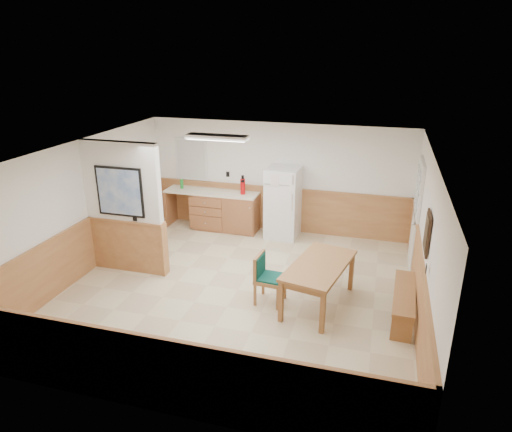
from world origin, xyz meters
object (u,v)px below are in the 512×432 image
(dining_table, at_px, (319,269))
(dining_bench, at_px, (404,298))
(refrigerator, at_px, (283,203))
(dining_chair, at_px, (265,275))
(fire_extinguisher, at_px, (243,186))
(soap_bottle, at_px, (182,184))

(dining_table, distance_m, dining_bench, 1.39)
(refrigerator, distance_m, dining_table, 2.98)
(dining_table, bearing_deg, dining_bench, 12.20)
(refrigerator, distance_m, dining_chair, 2.88)
(refrigerator, relative_size, dining_chair, 1.87)
(dining_bench, bearing_deg, refrigerator, 136.24)
(dining_chair, relative_size, fire_extinguisher, 1.93)
(dining_bench, bearing_deg, dining_table, -176.85)
(dining_chair, distance_m, soap_bottle, 4.08)
(fire_extinguisher, bearing_deg, dining_bench, -17.82)
(refrigerator, relative_size, dining_table, 0.92)
(dining_table, relative_size, dining_bench, 1.15)
(refrigerator, bearing_deg, dining_chair, -80.51)
(dining_table, distance_m, dining_chair, 0.90)
(refrigerator, relative_size, dining_bench, 1.06)
(dining_bench, distance_m, fire_extinguisher, 4.54)
(dining_chair, bearing_deg, refrigerator, 101.89)
(dining_chair, bearing_deg, dining_bench, 8.45)
(refrigerator, distance_m, fire_extinguisher, 1.00)
(dining_chair, height_order, fire_extinguisher, fire_extinguisher)
(dining_bench, bearing_deg, fire_extinguisher, 144.70)
(fire_extinguisher, bearing_deg, dining_chair, -45.68)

